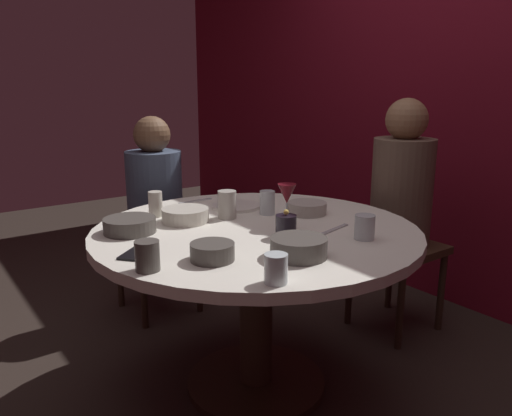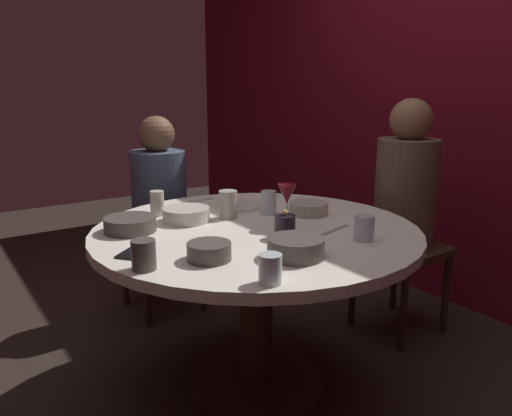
{
  "view_description": "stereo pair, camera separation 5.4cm",
  "coord_description": "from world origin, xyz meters",
  "px_view_note": "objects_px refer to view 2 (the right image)",
  "views": [
    {
      "loc": [
        1.56,
        -1.15,
        1.28
      ],
      "look_at": [
        0.0,
        0.0,
        0.8
      ],
      "focal_mm": 34.82,
      "sensor_mm": 36.0,
      "label": 1
    },
    {
      "loc": [
        1.59,
        -1.1,
        1.28
      ],
      "look_at": [
        0.0,
        0.0,
        0.8
      ],
      "focal_mm": 34.82,
      "sensor_mm": 36.0,
      "label": 2
    }
  ],
  "objects_px": {
    "bowl_small_white": "(186,215)",
    "cup_far_edge": "(157,203)",
    "cup_by_right_diner": "(269,203)",
    "cup_center_front": "(364,228)",
    "dining_table": "(256,262)",
    "seated_diner_back": "(406,193)",
    "candle_holder": "(285,226)",
    "cell_phone": "(134,252)",
    "bowl_salad_center": "(296,248)",
    "seated_diner_left": "(159,192)",
    "bowl_serving_large": "(209,251)",
    "dinner_plate": "(238,206)",
    "cup_beside_wine": "(270,269)",
    "cup_by_left_diner": "(144,255)",
    "cup_near_candle": "(228,204)",
    "wine_glass": "(287,196)",
    "bowl_rice_portion": "(130,224)",
    "bowl_sauce_side": "(308,208)"
  },
  "relations": [
    {
      "from": "bowl_small_white",
      "to": "cup_far_edge",
      "type": "bearing_deg",
      "value": -158.6
    },
    {
      "from": "bowl_small_white",
      "to": "cup_by_right_diner",
      "type": "xyz_separation_m",
      "value": [
        0.1,
        0.36,
        0.02
      ]
    },
    {
      "from": "cup_center_front",
      "to": "dining_table",
      "type": "bearing_deg",
      "value": -147.8
    },
    {
      "from": "seated_diner_back",
      "to": "candle_holder",
      "type": "xyz_separation_m",
      "value": [
        0.18,
        -0.92,
        0.01
      ]
    },
    {
      "from": "cup_far_edge",
      "to": "seated_diner_back",
      "type": "bearing_deg",
      "value": 71.34
    },
    {
      "from": "cell_phone",
      "to": "bowl_salad_center",
      "type": "xyz_separation_m",
      "value": [
        0.35,
        0.43,
        0.03
      ]
    },
    {
      "from": "seated_diner_left",
      "to": "cup_far_edge",
      "type": "relative_size",
      "value": 10.1
    },
    {
      "from": "cup_center_front",
      "to": "cup_far_edge",
      "type": "height_order",
      "value": "cup_far_edge"
    },
    {
      "from": "dining_table",
      "to": "bowl_serving_large",
      "type": "distance_m",
      "value": 0.45
    },
    {
      "from": "dining_table",
      "to": "bowl_small_white",
      "type": "relative_size",
      "value": 6.7
    },
    {
      "from": "dinner_plate",
      "to": "cup_beside_wine",
      "type": "height_order",
      "value": "cup_beside_wine"
    },
    {
      "from": "dinner_plate",
      "to": "bowl_salad_center",
      "type": "height_order",
      "value": "bowl_salad_center"
    },
    {
      "from": "candle_holder",
      "to": "cup_far_edge",
      "type": "relative_size",
      "value": 0.98
    },
    {
      "from": "seated_diner_back",
      "to": "bowl_serving_large",
      "type": "distance_m",
      "value": 1.29
    },
    {
      "from": "bowl_salad_center",
      "to": "cup_by_left_diner",
      "type": "distance_m",
      "value": 0.49
    },
    {
      "from": "seated_diner_back",
      "to": "dining_table",
      "type": "bearing_deg",
      "value": 0.0
    },
    {
      "from": "cup_near_candle",
      "to": "cup_far_edge",
      "type": "relative_size",
      "value": 1.08
    },
    {
      "from": "wine_glass",
      "to": "cup_by_right_diner",
      "type": "relative_size",
      "value": 1.66
    },
    {
      "from": "cup_by_left_diner",
      "to": "cup_far_edge",
      "type": "height_order",
      "value": "cup_far_edge"
    },
    {
      "from": "candle_holder",
      "to": "bowl_rice_portion",
      "type": "bearing_deg",
      "value": -132.47
    },
    {
      "from": "bowl_serving_large",
      "to": "cup_far_edge",
      "type": "relative_size",
      "value": 1.33
    },
    {
      "from": "cup_by_left_diner",
      "to": "cup_far_edge",
      "type": "relative_size",
      "value": 0.86
    },
    {
      "from": "bowl_serving_large",
      "to": "bowl_sauce_side",
      "type": "height_order",
      "value": "bowl_serving_large"
    },
    {
      "from": "bowl_salad_center",
      "to": "bowl_rice_portion",
      "type": "relative_size",
      "value": 0.94
    },
    {
      "from": "wine_glass",
      "to": "cup_center_front",
      "type": "height_order",
      "value": "wine_glass"
    },
    {
      "from": "bowl_rice_portion",
      "to": "seated_diner_left",
      "type": "bearing_deg",
      "value": 148.54
    },
    {
      "from": "seated_diner_left",
      "to": "cup_by_left_diner",
      "type": "relative_size",
      "value": 11.71
    },
    {
      "from": "cup_far_edge",
      "to": "bowl_serving_large",
      "type": "bearing_deg",
      "value": -8.57
    },
    {
      "from": "dining_table",
      "to": "cell_phone",
      "type": "relative_size",
      "value": 9.42
    },
    {
      "from": "seated_diner_back",
      "to": "bowl_rice_portion",
      "type": "height_order",
      "value": "seated_diner_back"
    },
    {
      "from": "bowl_salad_center",
      "to": "cup_center_front",
      "type": "xyz_separation_m",
      "value": [
        -0.01,
        0.33,
        0.01
      ]
    },
    {
      "from": "dinner_plate",
      "to": "cup_beside_wine",
      "type": "xyz_separation_m",
      "value": [
        0.83,
        -0.42,
        0.04
      ]
    },
    {
      "from": "bowl_rice_portion",
      "to": "cup_far_edge",
      "type": "bearing_deg",
      "value": 131.31
    },
    {
      "from": "seated_diner_left",
      "to": "cup_by_right_diner",
      "type": "xyz_separation_m",
      "value": [
        0.81,
        0.16,
        0.08
      ]
    },
    {
      "from": "candle_holder",
      "to": "cell_phone",
      "type": "distance_m",
      "value": 0.56
    },
    {
      "from": "cell_phone",
      "to": "cup_near_candle",
      "type": "height_order",
      "value": "cup_near_candle"
    },
    {
      "from": "bowl_serving_large",
      "to": "cup_far_edge",
      "type": "xyz_separation_m",
      "value": [
        -0.63,
        0.09,
        0.03
      ]
    },
    {
      "from": "bowl_small_white",
      "to": "cup_beside_wine",
      "type": "distance_m",
      "value": 0.75
    },
    {
      "from": "seated_diner_left",
      "to": "bowl_sauce_side",
      "type": "xyz_separation_m",
      "value": [
        0.91,
        0.31,
        0.05
      ]
    },
    {
      "from": "seated_diner_back",
      "to": "cell_phone",
      "type": "height_order",
      "value": "seated_diner_back"
    },
    {
      "from": "dinner_plate",
      "to": "cup_near_candle",
      "type": "distance_m",
      "value": 0.19
    },
    {
      "from": "cup_center_front",
      "to": "cup_by_right_diner",
      "type": "bearing_deg",
      "value": -172.37
    },
    {
      "from": "cup_far_edge",
      "to": "cup_beside_wine",
      "type": "bearing_deg",
      "value": -3.02
    },
    {
      "from": "cell_phone",
      "to": "cup_beside_wine",
      "type": "xyz_separation_m",
      "value": [
        0.48,
        0.23,
        0.04
      ]
    },
    {
      "from": "wine_glass",
      "to": "cup_far_edge",
      "type": "distance_m",
      "value": 0.59
    },
    {
      "from": "bowl_serving_large",
      "to": "candle_holder",
      "type": "bearing_deg",
      "value": 98.3
    },
    {
      "from": "bowl_serving_large",
      "to": "bowl_sauce_side",
      "type": "distance_m",
      "value": 0.71
    },
    {
      "from": "seated_diner_left",
      "to": "cell_phone",
      "type": "bearing_deg",
      "value": -28.29
    },
    {
      "from": "cell_phone",
      "to": "bowl_sauce_side",
      "type": "height_order",
      "value": "bowl_sauce_side"
    },
    {
      "from": "seated_diner_back",
      "to": "candle_holder",
      "type": "distance_m",
      "value": 0.93
    }
  ]
}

